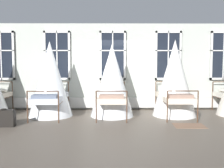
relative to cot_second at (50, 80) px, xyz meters
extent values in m
plane|color=brown|center=(1.97, -0.04, -1.13)|extent=(24.22, 24.22, 0.00)
cube|color=#B2B7AD|center=(1.97, 1.25, 0.42)|extent=(13.11, 0.10, 3.10)
cube|color=black|center=(-2.02, 1.14, 0.82)|extent=(0.94, 0.02, 1.74)
cube|color=silver|center=(-2.02, 1.14, -0.02)|extent=(0.94, 0.06, 0.07)
cube|color=silver|center=(-2.02, 1.14, 1.66)|extent=(0.94, 0.06, 0.07)
cube|color=silver|center=(-1.58, 1.14, 0.82)|extent=(0.07, 0.06, 1.74)
cube|color=silver|center=(-2.02, 1.14, 0.82)|extent=(0.04, 0.06, 1.74)
cube|color=silver|center=(-2.02, 1.14, 0.99)|extent=(0.94, 0.06, 0.04)
cube|color=black|center=(-0.02, 1.14, 0.82)|extent=(0.94, 0.02, 1.74)
cube|color=silver|center=(-0.02, 1.14, -0.02)|extent=(0.94, 0.06, 0.07)
cube|color=silver|center=(-0.02, 1.14, 1.66)|extent=(0.94, 0.06, 0.07)
cube|color=silver|center=(-0.46, 1.14, 0.82)|extent=(0.07, 0.06, 1.74)
cube|color=silver|center=(0.41, 1.14, 0.82)|extent=(0.07, 0.06, 1.74)
cube|color=silver|center=(-0.02, 1.14, 0.82)|extent=(0.04, 0.06, 1.74)
cube|color=silver|center=(-0.02, 1.14, 0.99)|extent=(0.94, 0.06, 0.04)
cube|color=black|center=(1.97, 1.14, 0.82)|extent=(0.94, 0.02, 1.74)
cube|color=silver|center=(1.97, 1.14, -0.02)|extent=(0.94, 0.06, 0.07)
cube|color=silver|center=(1.97, 1.14, 1.66)|extent=(0.94, 0.06, 0.07)
cube|color=silver|center=(1.53, 1.14, 0.82)|extent=(0.07, 0.06, 1.74)
cube|color=silver|center=(2.41, 1.14, 0.82)|extent=(0.07, 0.06, 1.74)
cube|color=silver|center=(1.97, 1.14, 0.82)|extent=(0.04, 0.06, 1.74)
cube|color=silver|center=(1.97, 1.14, 0.99)|extent=(0.94, 0.06, 0.04)
cube|color=black|center=(3.96, 1.14, 0.82)|extent=(0.94, 0.02, 1.74)
cube|color=silver|center=(3.96, 1.14, -0.02)|extent=(0.94, 0.06, 0.07)
cube|color=silver|center=(3.96, 1.14, 1.66)|extent=(0.94, 0.06, 0.07)
cube|color=silver|center=(3.53, 1.14, 0.82)|extent=(0.07, 0.06, 1.74)
cube|color=silver|center=(4.40, 1.14, 0.82)|extent=(0.07, 0.06, 1.74)
cube|color=silver|center=(3.96, 1.14, 0.82)|extent=(0.04, 0.06, 1.74)
cube|color=silver|center=(3.96, 1.14, 0.99)|extent=(0.94, 0.06, 0.04)
cube|color=black|center=(5.96, 1.14, 0.82)|extent=(0.94, 0.02, 1.74)
cube|color=silver|center=(5.96, 1.14, -0.02)|extent=(0.94, 0.06, 0.07)
cube|color=silver|center=(5.96, 1.14, 1.66)|extent=(0.94, 0.06, 0.07)
cube|color=silver|center=(5.52, 1.14, 0.82)|extent=(0.07, 0.06, 1.74)
cube|color=silver|center=(5.96, 1.14, 0.82)|extent=(0.04, 0.06, 1.74)
cube|color=silver|center=(5.96, 1.14, 0.99)|extent=(0.94, 0.06, 0.04)
cube|color=silver|center=(1.97, 1.12, -0.88)|extent=(8.58, 0.10, 0.36)
cylinder|color=#4C3323|center=(-1.62, 1.03, -0.63)|extent=(0.04, 0.04, 1.02)
cylinder|color=#4C3323|center=(-2.04, 1.05, -0.12)|extent=(0.85, 0.05, 0.03)
cylinder|color=#4C3323|center=(-0.45, 0.96, -0.63)|extent=(0.04, 0.04, 1.02)
cylinder|color=#4C3323|center=(0.40, 0.98, -0.63)|extent=(0.04, 0.04, 1.02)
cylinder|color=#4C3323|center=(-0.40, -0.98, -0.69)|extent=(0.04, 0.04, 0.89)
cylinder|color=#4C3323|center=(0.45, -0.96, -0.69)|extent=(0.04, 0.04, 0.89)
cylinder|color=#4C3323|center=(-0.42, -0.01, -0.63)|extent=(0.09, 1.94, 0.03)
cylinder|color=#4C3323|center=(0.42, 0.01, -0.63)|extent=(0.09, 1.94, 0.03)
cylinder|color=#4C3323|center=(-0.03, 0.97, -0.12)|extent=(0.85, 0.06, 0.03)
cylinder|color=#4C3323|center=(0.03, -0.97, -0.25)|extent=(0.85, 0.06, 0.03)
cube|color=silver|center=(0.00, 0.00, -0.55)|extent=(0.92, 1.98, 0.16)
ellipsoid|color=silver|center=(-0.02, 0.73, -0.40)|extent=(0.66, 0.42, 0.14)
cube|color=slate|center=(0.02, -0.71, -0.42)|extent=(0.71, 0.38, 0.10)
cone|color=white|center=(0.00, 0.00, 0.04)|extent=(1.37, 1.37, 2.35)
cylinder|color=#4C3323|center=(1.53, 0.99, -0.63)|extent=(0.04, 0.04, 1.02)
cylinder|color=#4C3323|center=(2.38, 0.97, -0.63)|extent=(0.04, 0.04, 1.02)
cylinder|color=#4C3323|center=(1.49, -0.95, -0.69)|extent=(0.04, 0.04, 0.89)
cylinder|color=#4C3323|center=(2.34, -0.97, -0.69)|extent=(0.04, 0.04, 0.89)
cylinder|color=#4C3323|center=(1.51, 0.02, -0.63)|extent=(0.07, 1.94, 0.03)
cylinder|color=#4C3323|center=(2.36, 0.00, -0.63)|extent=(0.07, 1.94, 0.03)
cylinder|color=#4C3323|center=(1.96, 0.98, -0.12)|extent=(0.85, 0.05, 0.03)
cylinder|color=#4C3323|center=(1.92, -0.96, -0.25)|extent=(0.85, 0.05, 0.03)
cube|color=beige|center=(1.94, 0.01, -0.55)|extent=(0.91, 1.98, 0.16)
ellipsoid|color=#B7B2A3|center=(1.95, 0.74, -0.40)|extent=(0.66, 0.41, 0.14)
cube|color=gray|center=(1.92, -0.70, -0.42)|extent=(0.70, 0.38, 0.10)
cone|color=white|center=(1.94, 0.01, 0.00)|extent=(1.37, 1.37, 2.26)
cylinder|color=#4C3323|center=(3.51, 1.02, -0.63)|extent=(0.04, 0.04, 1.02)
cylinder|color=#4C3323|center=(4.36, 1.01, -0.63)|extent=(0.04, 0.04, 1.02)
cylinder|color=#4C3323|center=(3.47, -0.92, -0.69)|extent=(0.04, 0.04, 0.89)
cylinder|color=#4C3323|center=(4.32, -0.93, -0.69)|extent=(0.04, 0.04, 0.89)
cylinder|color=#4C3323|center=(3.49, 0.05, -0.63)|extent=(0.07, 1.94, 0.03)
cylinder|color=#4C3323|center=(4.34, 0.04, -0.63)|extent=(0.07, 1.94, 0.03)
cylinder|color=#4C3323|center=(3.94, 1.02, -0.12)|extent=(0.85, 0.05, 0.03)
cylinder|color=#4C3323|center=(3.90, -0.92, -0.25)|extent=(0.85, 0.05, 0.03)
cube|color=beige|center=(3.92, 0.05, -0.55)|extent=(0.91, 1.98, 0.16)
ellipsoid|color=beige|center=(3.93, 0.78, -0.40)|extent=(0.66, 0.41, 0.14)
cube|color=gray|center=(3.90, -0.66, -0.42)|extent=(0.70, 0.37, 0.10)
cone|color=white|center=(3.92, 0.05, 0.07)|extent=(1.37, 1.37, 2.40)
cylinder|color=#4C3323|center=(5.54, 0.99, -0.63)|extent=(0.04, 0.04, 1.02)
cube|color=brown|center=(3.96, -1.32, -1.13)|extent=(0.83, 0.60, 0.01)
cube|color=black|center=(-0.89, -1.34, -0.91)|extent=(0.56, 0.20, 0.44)
cube|color=tan|center=(-0.89, -1.23, -0.91)|extent=(0.50, 0.01, 0.03)
torus|color=black|center=(-0.89, -1.34, -0.68)|extent=(0.14, 0.14, 0.02)
camera|label=1|loc=(1.88, -7.54, 0.44)|focal=38.64mm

